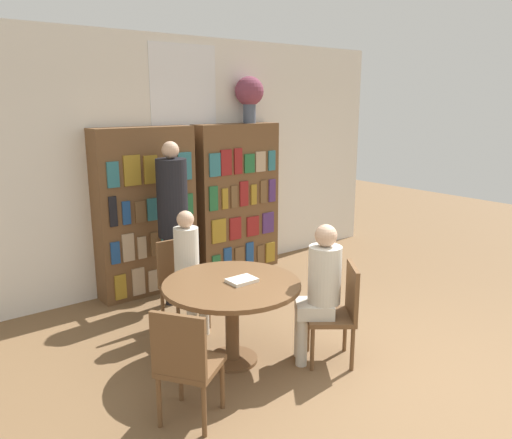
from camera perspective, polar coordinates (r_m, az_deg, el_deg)
The scene contains 13 objects.
ground_plane at distance 4.40m, azimuth 16.01°, elevation -17.84°, with size 16.00×16.00×0.00m, color brown.
wall_back at distance 6.33m, azimuth -8.13°, elevation 6.61°, with size 6.40×0.07×3.00m.
bookshelf_left at distance 5.95m, azimuth -12.45°, elevation 0.80°, with size 1.18×0.34×1.96m.
bookshelf_right at distance 6.59m, azimuth -2.23°, elevation 2.34°, with size 1.18×0.34×1.96m.
flower_vase at distance 6.61m, azimuth -0.77°, elevation 14.18°, with size 0.37×0.37×0.59m.
reading_table at distance 4.33m, azimuth -2.77°, elevation -8.74°, with size 1.18×1.18×0.73m.
chair_near_camera at distance 3.61m, azimuth -8.05°, elevation -15.76°, with size 0.56×0.56×0.88m.
chair_left_side at distance 5.13m, azimuth -8.59°, elevation -6.74°, with size 0.41×0.41×0.88m.
chair_far_side at distance 4.44m, azimuth 9.51°, elevation -10.03°, with size 0.56×0.56×0.88m.
seated_reader_left at distance 4.91m, azimuth -7.65°, elevation -5.26°, with size 0.25×0.37×1.22m.
seated_reader_right at distance 4.33m, azimuth 7.31°, elevation -7.41°, with size 0.43×0.42×1.24m.
librarian_standing at distance 5.51m, azimuth -9.53°, elevation 1.66°, with size 0.34×0.61×1.83m.
open_book_on_table at distance 4.29m, azimuth -1.63°, elevation -6.97°, with size 0.24×0.18×0.03m.
Camera 1 is at (-3.12, -2.13, 2.25)m, focal length 35.00 mm.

